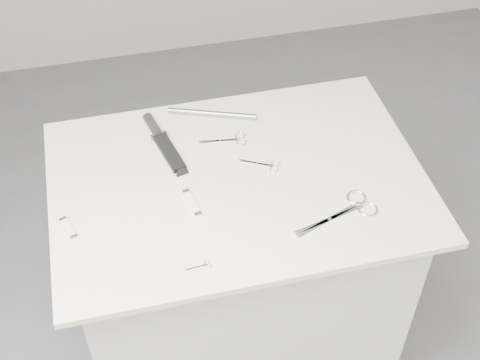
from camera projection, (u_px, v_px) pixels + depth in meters
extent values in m
cube|color=slate|center=(238.00, 356.00, 2.45)|extent=(4.00, 4.00, 0.01)
cube|color=silver|center=(238.00, 282.00, 2.12)|extent=(0.90, 0.60, 0.90)
cube|color=beige|center=(238.00, 181.00, 1.80)|extent=(1.00, 0.70, 0.02)
cube|color=white|center=(329.00, 219.00, 1.69)|extent=(0.20, 0.09, 0.00)
cylinder|color=white|center=(329.00, 219.00, 1.68)|extent=(0.01, 0.01, 0.01)
torus|color=white|center=(356.00, 198.00, 1.74)|extent=(0.05, 0.05, 0.01)
torus|color=white|center=(368.00, 209.00, 1.71)|extent=(0.05, 0.05, 0.01)
cube|color=white|center=(220.00, 141.00, 1.90)|extent=(0.12, 0.03, 0.00)
cylinder|color=white|center=(220.00, 141.00, 1.90)|extent=(0.01, 0.01, 0.00)
torus|color=white|center=(240.00, 136.00, 1.91)|extent=(0.03, 0.03, 0.00)
torus|color=white|center=(241.00, 142.00, 1.89)|extent=(0.03, 0.03, 0.00)
cube|color=white|center=(257.00, 163.00, 1.83)|extent=(0.09, 0.06, 0.00)
cylinder|color=white|center=(257.00, 163.00, 1.83)|extent=(0.01, 0.01, 0.00)
torus|color=white|center=(276.00, 164.00, 1.83)|extent=(0.03, 0.03, 0.00)
torus|color=white|center=(274.00, 169.00, 1.81)|extent=(0.03, 0.03, 0.00)
cube|color=white|center=(197.00, 267.00, 1.58)|extent=(0.05, 0.01, 0.00)
cylinder|color=white|center=(197.00, 267.00, 1.58)|extent=(0.00, 0.00, 0.00)
torus|color=white|center=(207.00, 262.00, 1.59)|extent=(0.01, 0.01, 0.00)
torus|color=white|center=(209.00, 266.00, 1.58)|extent=(0.01, 0.01, 0.00)
cube|color=black|center=(169.00, 152.00, 1.85)|extent=(0.08, 0.16, 0.02)
cube|color=gray|center=(159.00, 135.00, 1.90)|extent=(0.06, 0.02, 0.02)
cylinder|color=black|center=(153.00, 126.00, 1.93)|extent=(0.05, 0.10, 0.03)
cube|color=white|center=(192.00, 203.00, 1.72)|extent=(0.04, 0.10, 0.01)
cube|color=white|center=(186.00, 192.00, 1.75)|extent=(0.02, 0.02, 0.01)
cube|color=white|center=(198.00, 215.00, 1.69)|extent=(0.02, 0.02, 0.01)
cube|color=white|center=(68.00, 229.00, 1.66)|extent=(0.04, 0.08, 0.01)
cube|color=white|center=(63.00, 220.00, 1.68)|extent=(0.02, 0.01, 0.01)
cube|color=white|center=(74.00, 238.00, 1.64)|extent=(0.02, 0.01, 0.01)
cylinder|color=gray|center=(212.00, 114.00, 1.97)|extent=(0.25, 0.11, 0.02)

